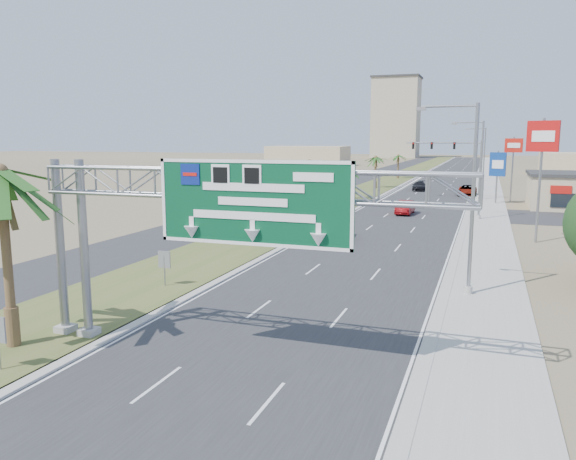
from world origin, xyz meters
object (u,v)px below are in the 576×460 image
(pole_sign_red_far, at_px, (513,151))
(car_far, at_px, (419,186))
(palm_near, at_px, (0,173))
(pole_sign_blue, at_px, (498,166))
(signal_mast, at_px, (465,164))
(sign_gantry, at_px, (218,199))
(car_right_lane, at_px, (467,191))
(car_left_lane, at_px, (335,230))
(car_mid_lane, at_px, (405,208))
(pole_sign_red_near, at_px, (542,144))

(pole_sign_red_far, bearing_deg, car_far, 135.03)
(palm_near, bearing_deg, pole_sign_red_far, 71.95)
(palm_near, bearing_deg, pole_sign_blue, 72.77)
(signal_mast, bearing_deg, sign_gantry, -95.74)
(signal_mast, distance_m, car_right_lane, 6.84)
(sign_gantry, distance_m, car_right_lane, 68.04)
(car_left_lane, relative_size, car_mid_lane, 1.06)
(sign_gantry, bearing_deg, car_mid_lane, 88.88)
(car_left_lane, relative_size, pole_sign_red_far, 0.56)
(car_far, xyz_separation_m, pole_sign_red_far, (13.27, -13.26, 5.97))
(car_left_lane, distance_m, car_mid_lane, 18.19)
(sign_gantry, relative_size, car_mid_lane, 3.70)
(pole_sign_red_near, bearing_deg, pole_sign_blue, 95.69)
(car_left_lane, distance_m, car_right_lane, 42.54)
(car_right_lane, xyz_separation_m, car_far, (-7.62, 6.29, -0.03))
(car_mid_lane, distance_m, pole_sign_red_near, 19.73)
(car_far, bearing_deg, pole_sign_red_near, -76.83)
(sign_gantry, relative_size, signal_mast, 1.63)
(car_mid_lane, height_order, car_right_lane, car_right_lane)
(car_mid_lane, height_order, pole_sign_blue, pole_sign_blue)
(sign_gantry, xyz_separation_m, pole_sign_blue, (10.37, 57.73, -1.22))
(car_far, bearing_deg, pole_sign_blue, -59.40)
(car_mid_lane, distance_m, pole_sign_red_far, 21.07)
(pole_sign_blue, bearing_deg, sign_gantry, -100.18)
(signal_mast, distance_m, car_far, 14.43)
(signal_mast, relative_size, pole_sign_red_near, 1.05)
(car_right_lane, bearing_deg, sign_gantry, -94.76)
(pole_sign_red_far, bearing_deg, sign_gantry, -101.41)
(palm_near, xyz_separation_m, car_right_lane, (14.70, 69.44, -6.17))
(car_mid_lane, relative_size, car_far, 0.89)
(car_left_lane, bearing_deg, pole_sign_red_far, 66.22)
(car_right_lane, bearing_deg, palm_near, -101.16)
(pole_sign_red_near, height_order, pole_sign_blue, pole_sign_red_near)
(car_right_lane, height_order, pole_sign_blue, pole_sign_blue)
(car_left_lane, distance_m, pole_sign_blue, 34.49)
(pole_sign_red_far, bearing_deg, palm_near, -108.05)
(car_mid_lane, bearing_deg, pole_sign_blue, 57.00)
(sign_gantry, bearing_deg, pole_sign_blue, 79.82)
(signal_mast, height_order, car_right_lane, signal_mast)
(car_left_lane, distance_m, car_far, 47.89)
(palm_near, relative_size, car_left_lane, 1.74)
(car_right_lane, relative_size, car_far, 1.08)
(sign_gantry, xyz_separation_m, signal_mast, (6.23, 62.05, -1.21))
(sign_gantry, bearing_deg, signal_mast, 84.26)
(car_left_lane, xyz_separation_m, car_mid_lane, (3.24, 17.90, -0.07))
(car_left_lane, relative_size, pole_sign_red_near, 0.49)
(sign_gantry, distance_m, pole_sign_blue, 58.67)
(car_right_lane, height_order, pole_sign_red_near, pole_sign_red_near)
(pole_sign_red_near, xyz_separation_m, pole_sign_blue, (-2.76, 27.65, -2.95))
(car_right_lane, height_order, pole_sign_red_far, pole_sign_red_far)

